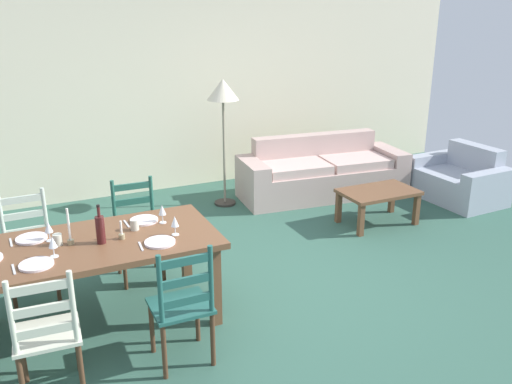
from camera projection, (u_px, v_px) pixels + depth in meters
The scene contains 28 objects.
ground_plane at pixel (260, 290), 5.05m from camera, with size 9.60×9.60×0.02m, color #335B4C.
wall_far at pixel (157, 94), 7.43m from camera, with size 9.60×0.16×2.70m, color #F1E3C0.
dining_table at pixel (96, 251), 4.29m from camera, with size 1.90×0.96×0.75m.
dining_chair_near_left at pixel (47, 334), 3.53m from camera, with size 0.44×0.42×0.96m.
dining_chair_near_right at pixel (182, 305), 3.87m from camera, with size 0.42×0.40×0.96m.
dining_chair_far_left at pixel (29, 246), 4.82m from camera, with size 0.43×0.41×0.96m.
dining_chair_far_right at pixel (137, 230), 5.16m from camera, with size 0.43×0.41×0.96m.
dinner_plate_near_left at pixel (36, 264), 3.86m from camera, with size 0.24×0.24×0.02m, color white.
fork_near_left at pixel (14, 269), 3.80m from camera, with size 0.02×0.17×0.01m, color silver.
dinner_plate_near_right at pixel (160, 242), 4.22m from camera, with size 0.24×0.24×0.02m, color white.
fork_near_right at pixel (141, 246), 4.16m from camera, with size 0.02×0.17×0.01m, color silver.
dinner_plate_far_left at pixel (31, 238), 4.29m from camera, with size 0.24×0.24×0.02m, color white.
fork_far_left at pixel (11, 242), 4.23m from camera, with size 0.02×0.17×0.01m, color silver.
dinner_plate_far_right at pixel (144, 220), 4.65m from camera, with size 0.24×0.24×0.02m, color white.
fork_far_right at pixel (127, 224), 4.59m from camera, with size 0.02×0.17×0.01m, color silver.
wine_bottle at pixel (100, 229), 4.19m from camera, with size 0.07×0.07×0.32m.
wine_glass_near_left at pixel (53, 243), 3.96m from camera, with size 0.06×0.06×0.16m.
wine_glass_near_right at pixel (175, 222), 4.34m from camera, with size 0.06×0.06×0.16m.
wine_glass_far_left at pixel (48, 228), 4.23m from camera, with size 0.06×0.06×0.16m.
wine_glass_far_right at pixel (162, 211), 4.58m from camera, with size 0.06×0.06×0.16m.
coffee_cup_primary at pixel (134, 225), 4.46m from camera, with size 0.07×0.07×0.09m, color beige.
coffee_cup_secondary at pixel (58, 240), 4.18m from camera, with size 0.07×0.07×0.09m, color beige.
candle_tall at pixel (70, 234), 4.18m from camera, with size 0.05×0.05×0.30m.
candle_short at pixel (122, 234), 4.29m from camera, with size 0.05×0.05×0.15m.
couch at pixel (321, 174), 7.50m from camera, with size 2.35×1.02×0.80m.
coffee_table at pixel (378, 195), 6.46m from camera, with size 0.90×0.56×0.42m.
armchair_upholstered at pixel (460, 181), 7.34m from camera, with size 0.85×1.19×0.72m.
standing_lamp at pixel (223, 97), 6.75m from camera, with size 0.40×0.40×1.64m.
Camera 1 is at (-1.93, -4.04, 2.51)m, focal length 38.17 mm.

